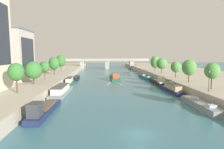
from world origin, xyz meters
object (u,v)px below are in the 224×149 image
(moored_boat_right_lone, at_px, (201,105))
(tree_right_midway, at_px, (155,62))
(moored_boat_left_upstream, at_px, (70,81))
(tree_left_far, at_px, (33,70))
(moored_boat_right_end, at_px, (146,77))
(moored_boat_left_gap_after, at_px, (44,110))
(tree_right_by_lamp, at_px, (189,67))
(barge_midriver, at_px, (115,77))
(moored_boat_left_far, at_px, (61,91))
(tree_left_third, at_px, (45,67))
(bridge_far, at_px, (107,62))
(tree_left_midway, at_px, (16,72))
(tree_left_past_mid, at_px, (54,63))
(tree_left_second, at_px, (61,61))
(moored_boat_right_upstream, at_px, (158,82))
(tree_right_end_of_row, at_px, (162,64))
(lamppost_right_bank, at_px, (209,80))
(moored_boat_right_second, at_px, (172,89))
(tree_right_nearest, at_px, (176,67))
(moored_boat_left_downstream, at_px, (76,78))
(tree_right_far, at_px, (212,71))

(moored_boat_right_lone, bearing_deg, tree_right_midway, 82.81)
(moored_boat_left_upstream, relative_size, tree_left_far, 1.86)
(moored_boat_right_end, bearing_deg, moored_boat_left_gap_after, -122.90)
(tree_right_by_lamp, distance_m, tree_right_midway, 35.64)
(barge_midriver, relative_size, moored_boat_left_far, 1.07)
(moored_boat_left_gap_after, relative_size, tree_left_third, 2.37)
(moored_boat_left_far, distance_m, bridge_far, 83.16)
(moored_boat_left_far, height_order, tree_left_midway, tree_left_midway)
(tree_left_past_mid, bearing_deg, tree_left_far, -90.40)
(tree_left_second, bearing_deg, moored_boat_right_upstream, -32.55)
(bridge_far, bearing_deg, moored_boat_left_far, -100.58)
(tree_right_end_of_row, bearing_deg, tree_left_far, -151.48)
(tree_left_midway, distance_m, lamppost_right_bank, 42.06)
(moored_boat_right_second, xyz_separation_m, tree_right_nearest, (6.54, 13.36, 5.10))
(moored_boat_left_far, bearing_deg, tree_left_third, 120.03)
(tree_left_far, bearing_deg, tree_right_nearest, 13.17)
(tree_right_by_lamp, bearing_deg, tree_right_nearest, 87.64)
(tree_left_far, distance_m, tree_left_past_mid, 22.73)
(bridge_far, bearing_deg, moored_boat_left_upstream, -103.66)
(lamppost_right_bank, bearing_deg, tree_left_second, 130.89)
(tree_right_by_lamp, height_order, tree_right_midway, tree_right_midway)
(tree_left_far, bearing_deg, lamppost_right_bank, -17.77)
(barge_midriver, bearing_deg, tree_left_past_mid, -175.14)
(barge_midriver, height_order, moored_boat_right_end, barge_midriver)
(moored_boat_right_end, bearing_deg, tree_left_second, 167.05)
(tree_left_second, bearing_deg, tree_left_far, -90.37)
(tree_left_second, height_order, tree_right_midway, tree_left_second)
(moored_boat_right_upstream, bearing_deg, tree_left_midway, -149.52)
(tree_left_third, distance_m, tree_right_midway, 51.82)
(moored_boat_left_far, distance_m, tree_left_third, 17.56)
(moored_boat_left_far, xyz_separation_m, moored_boat_right_end, (30.27, 30.19, -0.53))
(barge_midriver, xyz_separation_m, moored_boat_left_upstream, (-17.00, -11.82, 0.11))
(moored_boat_right_upstream, distance_m, lamppost_right_bank, 24.81)
(tree_left_far, xyz_separation_m, bridge_far, (23.54, 77.96, -1.64))
(tree_left_second, bearing_deg, lamppost_right_bank, -49.11)
(moored_boat_left_upstream, bearing_deg, barge_midriver, 34.81)
(moored_boat_right_lone, bearing_deg, tree_left_midway, 171.39)
(moored_boat_right_upstream, bearing_deg, tree_right_midway, 75.69)
(lamppost_right_bank, relative_size, bridge_far, 0.08)
(tree_left_past_mid, distance_m, tree_left_second, 12.58)
(moored_boat_left_upstream, bearing_deg, moored_boat_left_far, -88.17)
(moored_boat_right_second, height_order, tree_right_nearest, tree_right_nearest)
(bridge_far, bearing_deg, tree_right_midway, -62.72)
(moored_boat_left_gap_after, relative_size, tree_right_nearest, 2.44)
(moored_boat_left_downstream, relative_size, moored_boat_right_end, 0.80)
(tree_left_past_mid, distance_m, tree_right_end_of_row, 44.67)
(moored_boat_right_lone, xyz_separation_m, tree_right_by_lamp, (6.13, 17.77, 6.12))
(moored_boat_left_far, height_order, tree_right_far, tree_right_far)
(barge_midriver, xyz_separation_m, tree_left_far, (-24.75, -24.82, 5.29))
(moored_boat_right_second, xyz_separation_m, tree_left_far, (-38.66, 2.78, 5.16))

